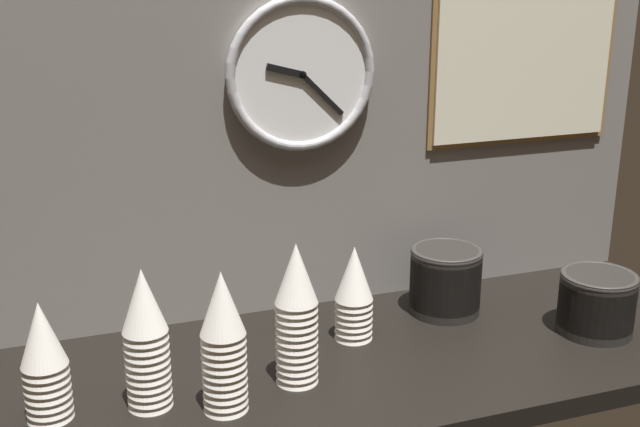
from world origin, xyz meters
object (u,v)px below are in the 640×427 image
wall_clock (301,74)px  menu_board (527,34)px  cup_stack_center (297,314)px  cup_stack_center_left (223,342)px  bowl_stack_right (445,279)px  cup_stack_far_left (44,361)px  cup_stack_center_right (354,293)px  bowl_stack_far_right (597,301)px  cup_stack_left (146,339)px

wall_clock → menu_board: (52.38, 0.89, 6.11)cm
cup_stack_center → menu_board: 82.80cm
cup_stack_center_left → bowl_stack_right: size_ratio=1.64×
bowl_stack_right → cup_stack_center_left: bearing=-156.9°
bowl_stack_right → menu_board: bearing=27.6°
cup_stack_far_left → cup_stack_center_right: bearing=10.1°
cup_stack_center → cup_stack_far_left: (-42.83, 2.22, -2.83)cm
bowl_stack_far_right → menu_board: 59.67cm
cup_stack_left → cup_stack_far_left: cup_stack_left is taller
cup_stack_far_left → wall_clock: bearing=27.0°
cup_stack_center → bowl_stack_right: size_ratio=1.73×
cup_stack_center_right → cup_stack_center_left: 35.29cm
cup_stack_center → wall_clock: (10.81, 29.57, 37.88)cm
cup_stack_far_left → wall_clock: 72.68cm
cup_stack_center_left → menu_board: bearing=24.5°
bowl_stack_far_right → wall_clock: size_ratio=0.50×
wall_clock → cup_stack_center_right: bearing=-72.7°
cup_stack_center → wall_clock: 49.26cm
cup_stack_center_right → cup_stack_left: bearing=-163.9°
cup_stack_far_left → wall_clock: size_ratio=0.67×
cup_stack_center_left → wall_clock: 57.54cm
bowl_stack_right → wall_clock: wall_clock is taller
bowl_stack_right → wall_clock: 53.53cm
cup_stack_left → cup_stack_far_left: 16.62cm
bowl_stack_right → wall_clock: bearing=157.9°
cup_stack_left → cup_stack_center_left: same height
cup_stack_center_left → bowl_stack_right: cup_stack_center_left is taller
cup_stack_far_left → menu_board: bearing=14.9°
cup_stack_far_left → bowl_stack_far_right: size_ratio=1.36×
cup_stack_left → wall_clock: size_ratio=0.81×
bowl_stack_right → bowl_stack_far_right: size_ratio=1.00×
cup_stack_far_left → cup_stack_center_left: 29.41cm
cup_stack_center → cup_stack_center_right: 20.81cm
cup_stack_center → wall_clock: wall_clock is taller
cup_stack_left → menu_board: size_ratio=0.52×
cup_stack_far_left → wall_clock: (53.64, 27.35, 40.71)cm
cup_stack_center_left → bowl_stack_right: bearing=23.1°
cup_stack_left → cup_stack_center_right: (42.50, 12.25, -2.83)cm
cup_stack_center_right → menu_board: 69.23cm
cup_stack_center → cup_stack_center_right: (16.06, 12.74, -3.54)cm
cup_stack_center_left → menu_board: size_ratio=0.52×
cup_stack_left → bowl_stack_right: bearing=14.9°
cup_stack_far_left → menu_board: menu_board is taller
cup_stack_center_left → cup_stack_center_right: bearing=30.1°
cup_stack_center_right → menu_board: bearing=20.6°
cup_stack_center → cup_stack_center_left: (-14.38, -4.89, -0.71)cm
cup_stack_center_right → wall_clock: wall_clock is taller
cup_stack_center_left → wall_clock: (25.19, 34.46, 38.59)cm
cup_stack_left → cup_stack_center_right: cup_stack_left is taller
bowl_stack_right → cup_stack_center: bearing=-155.4°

